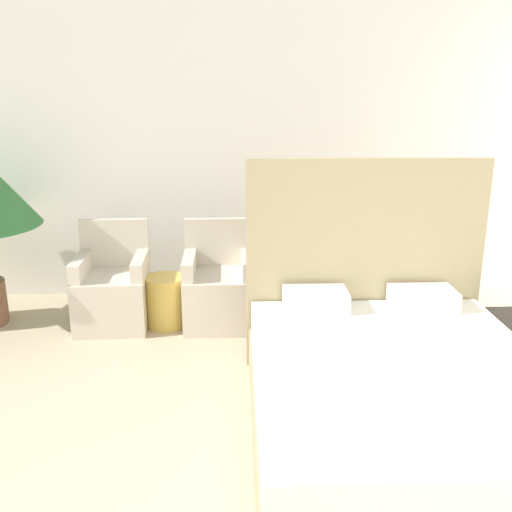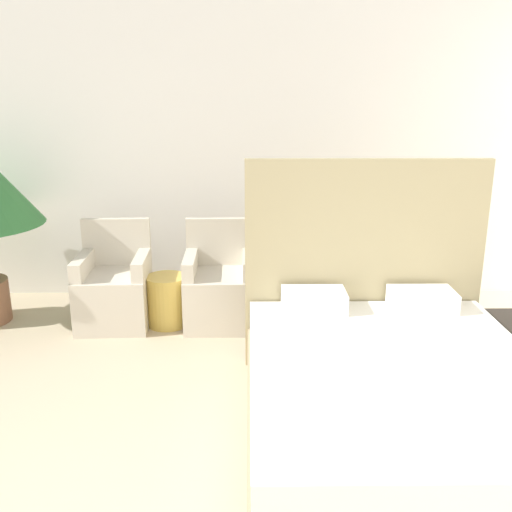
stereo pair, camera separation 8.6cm
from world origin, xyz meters
TOP-DOWN VIEW (x-y plane):
  - wall_back at (0.00, 3.80)m, footprint 10.00×0.06m
  - bed at (1.02, 1.22)m, footprint 1.72×2.11m
  - armchair_near_window_left at (-1.01, 2.97)m, footprint 0.63×0.63m
  - armchair_near_window_right at (-0.08, 2.97)m, footprint 0.62×0.62m
  - side_table at (-0.54, 2.94)m, footprint 0.36×0.36m

SIDE VIEW (x-z plane):
  - side_table at x=-0.54m, z-range 0.00..0.45m
  - armchair_near_window_left at x=-1.01m, z-range -0.15..0.75m
  - armchair_near_window_right at x=-0.08m, z-range -0.15..0.75m
  - bed at x=1.02m, z-range -0.47..1.08m
  - wall_back at x=0.00m, z-range 0.00..2.90m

